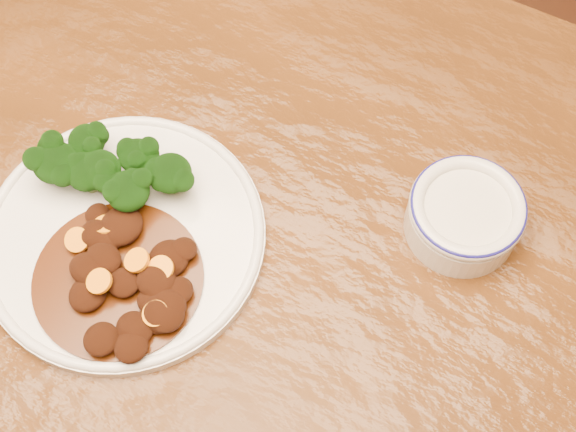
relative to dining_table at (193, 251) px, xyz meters
The scene contains 6 objects.
ground 0.67m from the dining_table, behind, with size 4.00×4.00×0.00m, color #461F11.
dining_table is the anchor object (origin of this frame).
dinner_plate 0.11m from the dining_table, 125.08° to the right, with size 0.30×0.30×0.02m.
broccoli_florets 0.15m from the dining_table, behind, with size 0.15×0.10×0.05m.
mince_stew 0.14m from the dining_table, 88.59° to the right, with size 0.17×0.17×0.03m.
dip_bowl 0.31m from the dining_table, 31.77° to the left, with size 0.12×0.12×0.05m.
Camera 1 is at (0.30, -0.26, 1.51)m, focal length 50.00 mm.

